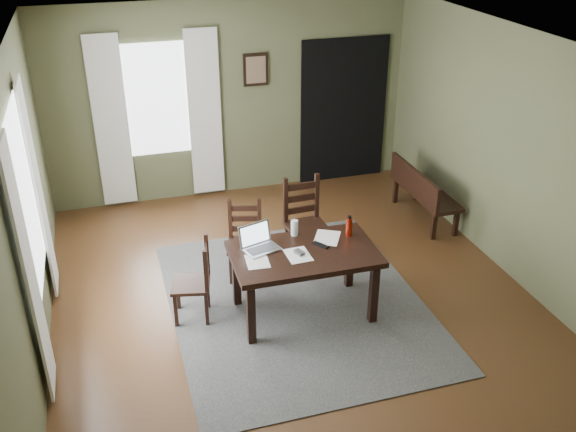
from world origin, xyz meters
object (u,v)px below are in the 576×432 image
object	(u,v)px
chair_back_right	(305,223)
laptop	(258,242)
water_bottle	(349,227)
dining_table	(304,259)
bench	(422,189)
chair_end	(195,282)
chair_back_left	(245,241)

from	to	relation	value
chair_back_right	laptop	size ratio (longest dim) A/B	2.46
laptop	water_bottle	size ratio (longest dim) A/B	1.84
dining_table	chair_back_right	xyz separation A→B (m)	(0.34, 0.98, -0.14)
chair_back_right	bench	xyz separation A→B (m)	(1.79, 0.58, -0.07)
water_bottle	bench	bearing A→B (deg)	41.13
chair_back_right	water_bottle	size ratio (longest dim) A/B	4.52
chair_end	water_bottle	xyz separation A→B (m)	(1.61, -0.06, 0.41)
bench	dining_table	bearing A→B (deg)	126.26
chair_back_left	bench	xyz separation A→B (m)	(2.53, 0.67, -0.00)
chair_back_right	bench	distance (m)	1.89
chair_back_left	laptop	xyz separation A→B (m)	(-0.02, -0.69, 0.36)
bench	chair_back_right	bearing A→B (deg)	108.07
chair_end	chair_back_left	bearing A→B (deg)	146.62
chair_back_left	laptop	size ratio (longest dim) A/B	2.12
chair_back_left	chair_back_right	distance (m)	0.75
bench	laptop	bearing A→B (deg)	118.11
bench	water_bottle	size ratio (longest dim) A/B	5.67
bench	chair_back_left	bearing A→B (deg)	104.91
chair_back_right	water_bottle	distance (m)	0.89
chair_back_right	laptop	distance (m)	1.12
chair_back_left	bench	size ratio (longest dim) A/B	0.69
dining_table	chair_back_right	distance (m)	1.05
chair_end	laptop	world-z (taller)	laptop
chair_back_right	water_bottle	bearing A→B (deg)	-78.62
dining_table	laptop	distance (m)	0.49
dining_table	chair_end	size ratio (longest dim) A/B	1.69
water_bottle	laptop	bearing A→B (deg)	178.42
dining_table	water_bottle	bearing A→B (deg)	18.94
dining_table	laptop	world-z (taller)	laptop
bench	water_bottle	distance (m)	2.15
chair_back_right	water_bottle	xyz separation A→B (m)	(0.20, -0.80, 0.34)
chair_back_left	laptop	world-z (taller)	laptop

